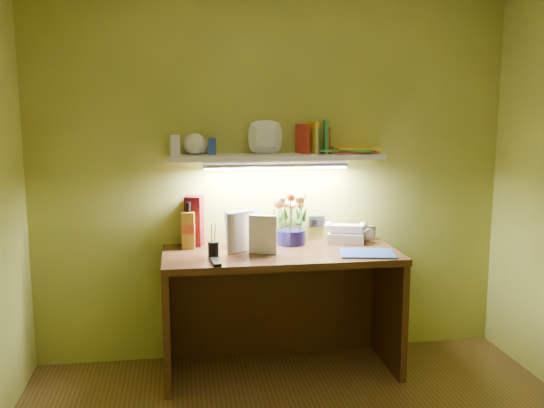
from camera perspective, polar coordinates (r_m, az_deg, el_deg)
The scene contains 13 objects.
desk at distance 3.72m, azimuth 0.87°, elevation -10.13°, with size 1.40×0.60×0.75m, color #3B2210.
flower_bouquet at distance 3.78m, azimuth 1.80°, elevation -1.41°, with size 0.20×0.20×0.32m, color #120E3A, non-canonical shape.
telephone at distance 3.86m, azimuth 6.96°, elevation -2.64°, with size 0.22×0.17×0.13m, color beige, non-canonical shape.
desk_clock at distance 3.97m, azimuth 9.01°, elevation -2.68°, with size 0.09×0.05×0.09m, color silver.
whisky_bottle at distance 3.71m, azimuth -7.85°, elevation -1.98°, with size 0.08×0.08×0.28m, color #A1751F, non-canonical shape.
whisky_box at distance 3.76m, azimuth -7.33°, elevation -1.60°, with size 0.10×0.10×0.31m, color #510A10.
pen_cup at distance 3.49m, azimuth -5.54°, elevation -3.77°, with size 0.06×0.06×0.15m, color black.
art_card at distance 3.73m, azimuth -2.73°, elevation -2.30°, with size 0.22×0.04×0.22m, color silver, non-canonical shape.
tv_remote at distance 3.36m, azimuth -5.33°, elevation -5.45°, with size 0.04×0.15×0.02m, color black.
blue_folder at distance 3.60m, azimuth 8.96°, elevation -4.60°, with size 0.32×0.23×0.01m, color #2749AB.
desk_book_a at distance 3.53m, azimuth -4.22°, elevation -2.84°, with size 0.18×0.02×0.24m, color beige.
desk_book_b at distance 3.55m, azimuth -2.21°, elevation -2.84°, with size 0.17×0.02×0.23m, color white.
wall_shelf at distance 3.70m, azimuth 0.48°, elevation 4.96°, with size 1.30×0.32×0.23m.
Camera 1 is at (-0.59, -2.26, 1.61)m, focal length 40.00 mm.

